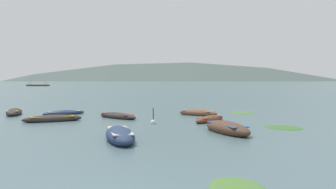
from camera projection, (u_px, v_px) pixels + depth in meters
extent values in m
plane|color=#476066|center=(153.00, 81.00, 1504.52)|extent=(6000.00, 6000.00, 0.00)
cone|color=#4C5B56|center=(75.00, 50.00, 2026.57)|extent=(1270.81, 1270.81, 370.53)
cone|color=#4C5B56|center=(170.00, 33.00, 2127.23)|extent=(2511.92, 2511.92, 599.13)
cone|color=#4C5B56|center=(332.00, 63.00, 2134.61)|extent=(708.88, 708.88, 225.72)
ellipsoid|color=#2D2826|center=(53.00, 119.00, 24.23)|extent=(4.27, 2.65, 0.59)
cube|color=orange|center=(52.00, 116.00, 24.22)|extent=(3.08, 1.90, 0.05)
cube|color=#2D2826|center=(52.00, 116.00, 24.22)|extent=(0.38, 0.77, 0.04)
ellipsoid|color=#2D2826|center=(117.00, 116.00, 26.33)|extent=(3.69, 3.65, 0.55)
cube|color=#B22D28|center=(117.00, 114.00, 26.32)|extent=(2.65, 2.63, 0.05)
cube|color=#2D2826|center=(117.00, 113.00, 26.32)|extent=(0.57, 0.58, 0.04)
ellipsoid|color=#4C3323|center=(227.00, 128.00, 19.00)|extent=(2.61, 4.40, 0.81)
cube|color=#28519E|center=(227.00, 124.00, 18.99)|extent=(1.88, 3.17, 0.05)
cube|color=#4C3323|center=(227.00, 123.00, 18.98)|extent=(0.91, 0.37, 0.04)
ellipsoid|color=navy|center=(64.00, 113.00, 28.92)|extent=(3.59, 3.05, 0.48)
cube|color=#B7B2A3|center=(64.00, 111.00, 28.91)|extent=(2.59, 2.20, 0.05)
cube|color=navy|center=(64.00, 111.00, 28.91)|extent=(0.49, 0.62, 0.04)
ellipsoid|color=brown|center=(198.00, 113.00, 28.47)|extent=(3.58, 3.09, 0.66)
cube|color=#B7B2A3|center=(198.00, 111.00, 28.46)|extent=(2.58, 2.22, 0.05)
cube|color=brown|center=(198.00, 110.00, 28.46)|extent=(0.54, 0.69, 0.04)
ellipsoid|color=navy|center=(120.00, 135.00, 16.60)|extent=(2.24, 4.47, 0.80)
cube|color=#B7B2A3|center=(120.00, 131.00, 16.59)|extent=(1.61, 3.22, 0.05)
cube|color=navy|center=(120.00, 130.00, 16.59)|extent=(0.91, 0.28, 0.04)
ellipsoid|color=brown|center=(210.00, 119.00, 24.06)|extent=(2.92, 3.19, 0.54)
cube|color=#B22D28|center=(210.00, 117.00, 24.06)|extent=(2.10, 2.30, 0.05)
cube|color=brown|center=(210.00, 116.00, 24.06)|extent=(0.53, 0.47, 0.04)
ellipsoid|color=#2D2826|center=(14.00, 112.00, 28.93)|extent=(2.07, 4.02, 0.67)
cube|color=orange|center=(14.00, 110.00, 28.92)|extent=(1.49, 2.89, 0.05)
cube|color=#2D2826|center=(14.00, 109.00, 28.91)|extent=(0.80, 0.27, 0.04)
cube|color=#4C3323|center=(38.00, 86.00, 170.11)|extent=(10.80, 4.17, 0.90)
cylinder|color=#4C4742|center=(47.00, 83.00, 171.29)|extent=(0.10, 0.10, 1.80)
cylinder|color=#4C4742|center=(45.00, 83.00, 168.66)|extent=(0.10, 0.10, 1.80)
cylinder|color=#4C4742|center=(31.00, 83.00, 171.47)|extent=(0.10, 0.10, 1.80)
cylinder|color=#4C4742|center=(29.00, 83.00, 168.84)|extent=(0.10, 0.10, 1.80)
cube|color=beige|center=(38.00, 81.00, 170.03)|extent=(9.07, 3.50, 0.12)
sphere|color=silver|center=(153.00, 123.00, 22.90)|extent=(0.41, 0.41, 0.41)
cylinder|color=black|center=(153.00, 115.00, 22.88)|extent=(0.06, 0.06, 0.98)
ellipsoid|color=#477033|center=(238.00, 189.00, 9.19)|extent=(1.54, 2.19, 0.14)
ellipsoid|color=#38662D|center=(283.00, 128.00, 20.99)|extent=(2.84, 3.05, 0.14)
ellipsoid|color=#38662D|center=(47.00, 117.00, 27.27)|extent=(2.06, 2.07, 0.14)
ellipsoid|color=#477033|center=(243.00, 113.00, 30.64)|extent=(2.21, 2.24, 0.14)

